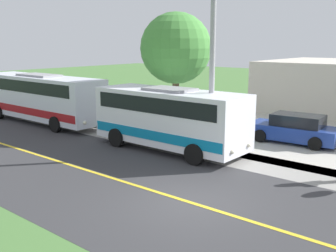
{
  "coord_description": "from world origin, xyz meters",
  "views": [
    {
      "loc": [
        9.64,
        7.13,
        4.98
      ],
      "look_at": [
        -3.5,
        -3.79,
        1.4
      ],
      "focal_mm": 43.03,
      "sensor_mm": 36.0,
      "label": 1
    }
  ],
  "objects_px": {
    "street_light_pole": "(211,60)",
    "parked_car_near": "(294,129)",
    "transit_bus_rear": "(40,96)",
    "shuttle_bus_front": "(170,116)",
    "tree_curbside": "(176,49)"
  },
  "relations": [
    {
      "from": "street_light_pole",
      "to": "parked_car_near",
      "type": "bearing_deg",
      "value": 157.23
    },
    {
      "from": "transit_bus_rear",
      "to": "parked_car_near",
      "type": "relative_size",
      "value": 2.26
    },
    {
      "from": "shuttle_bus_front",
      "to": "street_light_pole",
      "type": "bearing_deg",
      "value": 99.92
    },
    {
      "from": "street_light_pole",
      "to": "tree_curbside",
      "type": "height_order",
      "value": "street_light_pole"
    },
    {
      "from": "shuttle_bus_front",
      "to": "transit_bus_rear",
      "type": "relative_size",
      "value": 0.75
    },
    {
      "from": "shuttle_bus_front",
      "to": "street_light_pole",
      "type": "relative_size",
      "value": 1.0
    },
    {
      "from": "transit_bus_rear",
      "to": "parked_car_near",
      "type": "bearing_deg",
      "value": 109.54
    },
    {
      "from": "shuttle_bus_front",
      "to": "tree_curbside",
      "type": "relative_size",
      "value": 1.16
    },
    {
      "from": "street_light_pole",
      "to": "transit_bus_rear",
      "type": "bearing_deg",
      "value": -88.13
    },
    {
      "from": "shuttle_bus_front",
      "to": "street_light_pole",
      "type": "height_order",
      "value": "street_light_pole"
    },
    {
      "from": "street_light_pole",
      "to": "parked_car_near",
      "type": "relative_size",
      "value": 1.7
    },
    {
      "from": "transit_bus_rear",
      "to": "shuttle_bus_front",
      "type": "bearing_deg",
      "value": 90.32
    },
    {
      "from": "shuttle_bus_front",
      "to": "parked_car_near",
      "type": "height_order",
      "value": "shuttle_bus_front"
    },
    {
      "from": "shuttle_bus_front",
      "to": "transit_bus_rear",
      "type": "bearing_deg",
      "value": -89.68
    },
    {
      "from": "shuttle_bus_front",
      "to": "transit_bus_rear",
      "type": "height_order",
      "value": "transit_bus_rear"
    }
  ]
}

